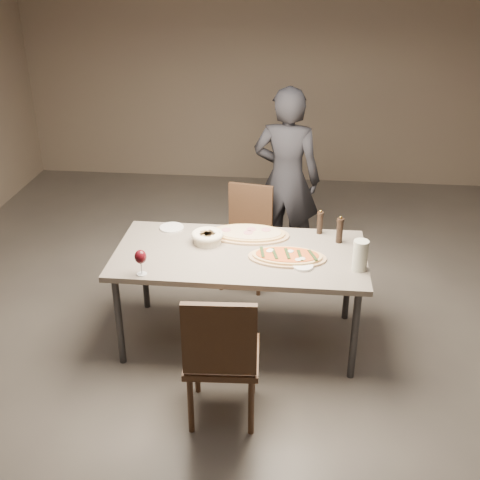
# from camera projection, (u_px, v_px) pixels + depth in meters

# --- Properties ---
(room) EXTENTS (7.00, 7.00, 7.00)m
(room) POSITION_uv_depth(u_px,v_px,m) (240.00, 167.00, 4.02)
(room) COLOR #57514B
(room) RESTS_ON ground
(dining_table) EXTENTS (1.80, 0.90, 0.75)m
(dining_table) POSITION_uv_depth(u_px,v_px,m) (240.00, 259.00, 4.33)
(dining_table) COLOR gray
(dining_table) RESTS_ON ground
(zucchini_pizza) EXTENTS (0.55, 0.30, 0.05)m
(zucchini_pizza) POSITION_uv_depth(u_px,v_px,m) (287.00, 256.00, 4.22)
(zucchini_pizza) COLOR tan
(zucchini_pizza) RESTS_ON dining_table
(ham_pizza) EXTENTS (0.62, 0.34, 0.04)m
(ham_pizza) POSITION_uv_depth(u_px,v_px,m) (248.00, 234.00, 4.55)
(ham_pizza) COLOR tan
(ham_pizza) RESTS_ON dining_table
(bread_basket) EXTENTS (0.24, 0.24, 0.08)m
(bread_basket) POSITION_uv_depth(u_px,v_px,m) (207.00, 237.00, 4.42)
(bread_basket) COLOR beige
(bread_basket) RESTS_ON dining_table
(oil_dish) EXTENTS (0.14, 0.14, 0.02)m
(oil_dish) POSITION_uv_depth(u_px,v_px,m) (303.00, 266.00, 4.11)
(oil_dish) COLOR white
(oil_dish) RESTS_ON dining_table
(pepper_mill_left) EXTENTS (0.05, 0.05, 0.21)m
(pepper_mill_left) POSITION_uv_depth(u_px,v_px,m) (340.00, 230.00, 4.41)
(pepper_mill_left) COLOR black
(pepper_mill_left) RESTS_ON dining_table
(pepper_mill_right) EXTENTS (0.05, 0.05, 0.19)m
(pepper_mill_right) POSITION_uv_depth(u_px,v_px,m) (320.00, 222.00, 4.55)
(pepper_mill_right) COLOR black
(pepper_mill_right) RESTS_ON dining_table
(carafe) EXTENTS (0.10, 0.10, 0.21)m
(carafe) POSITION_uv_depth(u_px,v_px,m) (360.00, 255.00, 4.04)
(carafe) COLOR silver
(carafe) RESTS_ON dining_table
(wine_glass) EXTENTS (0.08, 0.08, 0.18)m
(wine_glass) POSITION_uv_depth(u_px,v_px,m) (141.00, 258.00, 3.97)
(wine_glass) COLOR silver
(wine_glass) RESTS_ON dining_table
(side_plate) EXTENTS (0.19, 0.19, 0.01)m
(side_plate) POSITION_uv_depth(u_px,v_px,m) (172.00, 228.00, 4.66)
(side_plate) COLOR white
(side_plate) RESTS_ON dining_table
(chair_near) EXTENTS (0.48, 0.48, 0.96)m
(chair_near) POSITION_uv_depth(u_px,v_px,m) (221.00, 353.00, 3.61)
(chair_near) COLOR #3E281A
(chair_near) RESTS_ON ground
(chair_far) EXTENTS (0.48, 0.48, 0.87)m
(chair_far) POSITION_uv_depth(u_px,v_px,m) (247.00, 230.00, 5.25)
(chair_far) COLOR #3E281A
(chair_far) RESTS_ON ground
(diner) EXTENTS (0.67, 0.50, 1.67)m
(diner) POSITION_uv_depth(u_px,v_px,m) (286.00, 179.00, 5.38)
(diner) COLOR black
(diner) RESTS_ON ground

